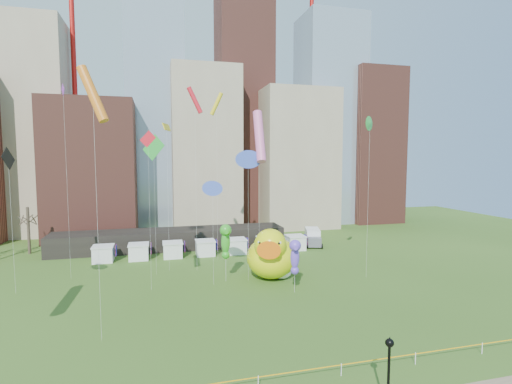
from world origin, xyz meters
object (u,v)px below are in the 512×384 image
object	(u,v)px
lamppost	(389,368)
small_duck	(282,268)
seahorse_green	(226,238)
seahorse_purple	(295,254)
big_duck	(271,255)
box_truck	(313,237)

from	to	relation	value
lamppost	small_duck	bearing A→B (deg)	85.25
seahorse_green	seahorse_purple	xyz separation A→B (m)	(6.86, -5.83, -0.95)
small_duck	seahorse_purple	xyz separation A→B (m)	(-0.13, -5.14, 3.10)
big_duck	small_duck	distance (m)	2.18
seahorse_green	seahorse_purple	size ratio (longest dim) A/B	1.18
big_duck	lamppost	bearing A→B (deg)	-70.84
small_duck	seahorse_green	size ratio (longest dim) A/B	0.54
small_duck	big_duck	bearing A→B (deg)	168.30
small_duck	lamppost	bearing A→B (deg)	-89.22
big_duck	lamppost	size ratio (longest dim) A/B	1.97
lamppost	box_truck	xyz separation A→B (m)	(13.59, 43.28, -1.57)
small_duck	seahorse_green	xyz separation A→B (m)	(-7.00, 0.68, 4.05)
small_duck	seahorse_purple	size ratio (longest dim) A/B	0.64
small_duck	seahorse_green	distance (m)	8.11
seahorse_green	box_truck	xyz separation A→B (m)	(18.40, 16.31, -3.99)
seahorse_purple	box_truck	bearing A→B (deg)	78.83
small_duck	seahorse_green	world-z (taller)	seahorse_green
seahorse_purple	lamppost	bearing A→B (deg)	-79.17
box_truck	big_duck	bearing A→B (deg)	-110.46
big_duck	small_duck	size ratio (longest dim) A/B	2.46
big_duck	seahorse_green	bearing A→B (deg)	-161.80
seahorse_green	lamppost	distance (m)	27.51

